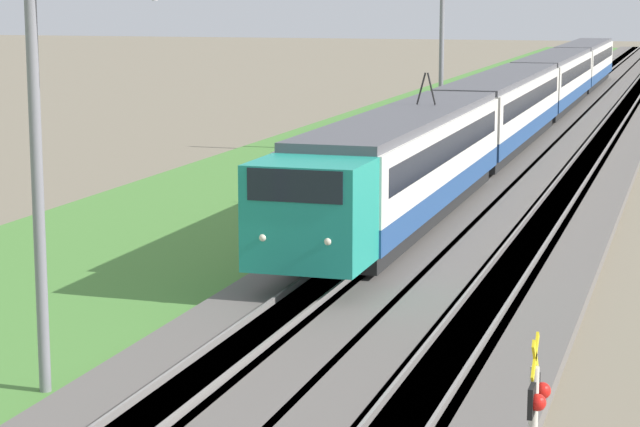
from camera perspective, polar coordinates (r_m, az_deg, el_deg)
The scene contains 8 objects.
ballast_main at distance 63.42m, azimuth 8.88°, elevation 3.24°, with size 240.00×4.40×0.30m.
ballast_adjacent at distance 62.98m, azimuth 12.69°, elevation 3.07°, with size 240.00×4.40×0.30m.
track_main at distance 63.42m, azimuth 8.88°, elevation 3.25°, with size 240.00×1.57×0.45m.
track_adjacent at distance 62.98m, azimuth 12.69°, elevation 3.08°, with size 240.00×1.57×0.45m.
grass_verge at distance 64.48m, azimuth 3.81°, elevation 3.37°, with size 240.00×13.61×0.12m.
passenger_train at distance 69.95m, azimuth 9.72°, elevation 5.58°, with size 84.32×2.89×4.87m.
catenary_mast_near at distance 23.09m, azimuth -12.70°, elevation 2.28°, with size 0.22×2.56×8.57m.
catenary_mast_mid at distance 57.95m, azimuth 5.63°, elevation 6.93°, with size 0.22×2.56×8.56m.
Camera 1 is at (-12.40, -8.74, 7.40)m, focal length 70.00 mm.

